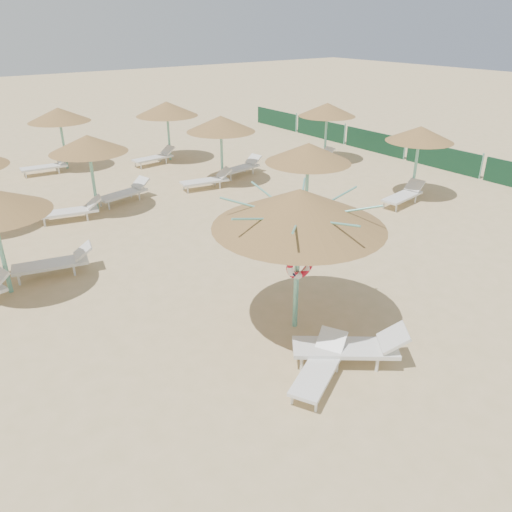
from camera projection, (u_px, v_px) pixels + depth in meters
ground at (287, 335)px, 10.79m from camera, size 120.00×120.00×0.00m
main_palapa at (299, 209)px, 9.92m from camera, size 3.55×3.55×3.18m
lounger_main_a at (320, 366)px, 9.32m from camera, size 1.86×1.33×0.66m
lounger_main_b at (353, 346)px, 9.77m from camera, size 2.15×1.86×0.80m
palapa_field at (143, 135)px, 18.35m from camera, size 19.20×14.55×2.72m
windbreak_fence at (375, 142)px, 25.29m from camera, size 0.08×19.84×1.10m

